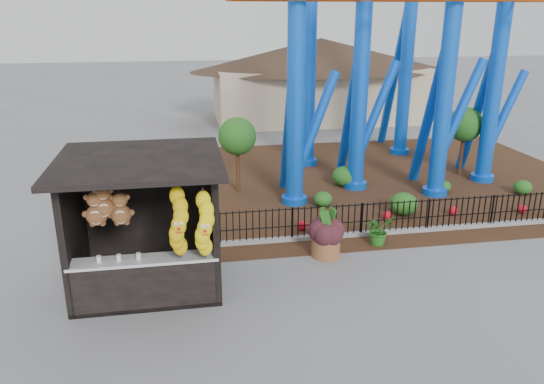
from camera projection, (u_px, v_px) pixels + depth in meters
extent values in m
plane|color=slate|center=(285.00, 298.00, 11.82)|extent=(120.00, 120.00, 0.00)
cube|color=#331E11|center=(348.00, 181.00, 19.92)|extent=(18.00, 12.00, 0.02)
cube|color=gray|center=(401.00, 231.00, 15.24)|extent=(18.00, 0.18, 0.12)
cube|color=black|center=(150.00, 281.00, 12.44)|extent=(3.20, 2.60, 0.10)
cube|color=black|center=(148.00, 206.00, 13.12)|extent=(3.20, 0.12, 3.00)
cube|color=black|center=(74.00, 229.00, 11.72)|extent=(0.12, 2.60, 3.00)
cube|color=black|center=(213.00, 220.00, 12.22)|extent=(0.12, 2.60, 3.00)
cube|color=black|center=(139.00, 161.00, 11.23)|extent=(3.50, 3.40, 0.12)
cube|color=black|center=(63.00, 253.00, 10.58)|extent=(0.14, 0.14, 3.00)
cube|color=black|center=(217.00, 242.00, 11.07)|extent=(0.14, 0.14, 3.00)
cube|color=black|center=(146.00, 284.00, 11.30)|extent=(3.00, 0.50, 1.10)
cube|color=silver|center=(144.00, 260.00, 11.11)|extent=(3.10, 0.55, 0.06)
cylinder|color=black|center=(136.00, 188.00, 10.18)|extent=(2.90, 0.04, 0.04)
cylinder|color=blue|center=(296.00, 98.00, 16.52)|extent=(0.56, 0.56, 7.00)
cylinder|color=blue|center=(294.00, 200.00, 17.62)|extent=(0.84, 0.84, 0.24)
cylinder|color=blue|center=(360.00, 86.00, 17.99)|extent=(0.56, 0.56, 7.30)
cylinder|color=blue|center=(355.00, 185.00, 19.14)|extent=(0.84, 0.84, 0.24)
cylinder|color=blue|center=(446.00, 86.00, 17.25)|extent=(0.56, 0.56, 7.50)
cylinder|color=blue|center=(435.00, 191.00, 18.42)|extent=(0.84, 0.84, 0.24)
cylinder|color=blue|center=(494.00, 93.00, 18.91)|extent=(0.56, 0.56, 6.60)
cylinder|color=blue|center=(482.00, 177.00, 19.95)|extent=(0.84, 0.84, 0.24)
cylinder|color=blue|center=(309.00, 47.00, 20.55)|extent=(0.56, 0.56, 9.50)
cylinder|color=blue|center=(307.00, 162.00, 22.05)|extent=(0.84, 0.84, 0.24)
cylinder|color=blue|center=(409.00, 31.00, 22.05)|extent=(0.56, 0.56, 10.50)
cylinder|color=blue|center=(399.00, 151.00, 23.71)|extent=(0.84, 0.84, 0.24)
cylinder|color=blue|center=(290.00, 120.00, 17.64)|extent=(0.36, 2.21, 5.85)
cylinder|color=blue|center=(314.00, 128.00, 17.25)|extent=(1.62, 0.32, 3.73)
cylinder|color=blue|center=(351.00, 108.00, 19.13)|extent=(0.36, 2.29, 6.10)
cylinder|color=blue|center=(375.00, 116.00, 18.74)|extent=(1.67, 0.32, 3.88)
cylinder|color=blue|center=(431.00, 110.00, 18.39)|extent=(0.36, 2.34, 6.26)
cylinder|color=blue|center=(457.00, 118.00, 18.00)|extent=(1.71, 0.32, 3.99)
cylinder|color=blue|center=(477.00, 111.00, 20.02)|extent=(0.36, 2.10, 5.53)
cylinder|color=blue|center=(503.00, 118.00, 19.63)|extent=(1.54, 0.32, 3.52)
cylinder|color=brown|center=(326.00, 245.00, 13.76)|extent=(0.93, 0.93, 0.59)
ellipsoid|color=#35151C|center=(327.00, 224.00, 13.56)|extent=(0.70, 0.70, 0.64)
imported|color=#1E4F17|center=(379.00, 230.00, 14.42)|extent=(0.95, 0.89, 0.85)
ellipsoid|color=#215619|center=(323.00, 199.00, 17.26)|extent=(0.61, 0.61, 0.49)
ellipsoid|color=#215619|center=(404.00, 204.00, 16.53)|extent=(0.87, 0.87, 0.70)
ellipsoid|color=#215619|center=(443.00, 186.00, 18.61)|extent=(0.52, 0.52, 0.42)
ellipsoid|color=#215619|center=(345.00, 176.00, 19.23)|extent=(0.91, 0.91, 0.73)
ellipsoid|color=#215619|center=(523.00, 187.00, 18.39)|extent=(0.62, 0.62, 0.50)
sphere|color=red|center=(302.00, 226.00, 15.39)|extent=(0.28, 0.28, 0.28)
sphere|color=red|center=(387.00, 216.00, 16.15)|extent=(0.28, 0.28, 0.28)
sphere|color=red|center=(453.00, 211.00, 16.55)|extent=(0.28, 0.28, 0.28)
sphere|color=red|center=(522.00, 209.00, 16.68)|extent=(0.28, 0.28, 0.28)
cube|color=#BFAD8C|center=(320.00, 93.00, 30.94)|extent=(12.00, 6.00, 3.00)
cone|color=#332319|center=(321.00, 51.00, 30.16)|extent=(15.00, 15.00, 1.80)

